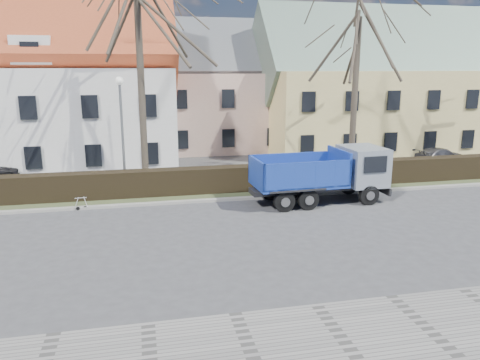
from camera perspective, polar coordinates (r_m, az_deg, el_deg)
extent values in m
plane|color=#3F3F41|center=(18.03, -4.45, -6.82)|extent=(120.00, 120.00, 0.00)
cube|color=gray|center=(22.35, -6.06, -2.61)|extent=(80.00, 0.30, 0.12)
cube|color=#3A4527|center=(23.89, -6.48, -1.58)|extent=(80.00, 3.00, 0.10)
cube|color=black|center=(23.55, -6.47, -0.30)|extent=(60.00, 0.90, 1.30)
imported|color=#343438|center=(33.66, 23.23, 2.71)|extent=(4.00, 2.31, 1.09)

